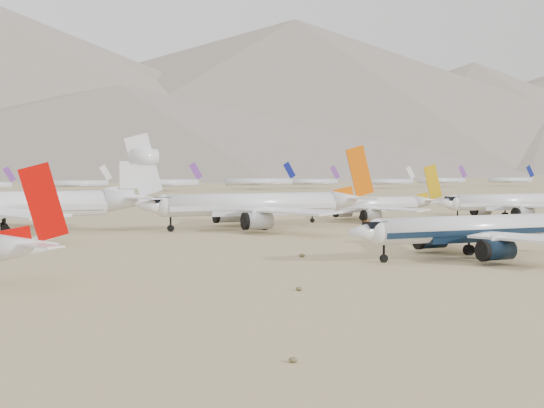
# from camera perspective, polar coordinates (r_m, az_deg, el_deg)

# --- Properties ---
(ground) EXTENTS (7000.00, 7000.00, 0.00)m
(ground) POSITION_cam_1_polar(r_m,az_deg,el_deg) (125.85, 17.80, -3.93)
(ground) COLOR #907A53
(ground) RESTS_ON ground
(main_airliner) EXTENTS (46.47, 45.39, 16.40)m
(main_airliner) POSITION_cam_1_polar(r_m,az_deg,el_deg) (126.14, 15.64, -1.83)
(main_airliner) COLOR white
(main_airliner) RESTS_ON ground
(row2_navy_widebody) EXTENTS (46.69, 45.65, 16.61)m
(row2_navy_widebody) POSITION_cam_1_polar(r_m,az_deg,el_deg) (214.76, 17.77, 0.12)
(row2_navy_widebody) COLOR white
(row2_navy_widebody) RESTS_ON ground
(row2_gold_tail) EXTENTS (42.22, 41.29, 15.03)m
(row2_gold_tail) POSITION_cam_1_polar(r_m,az_deg,el_deg) (201.00, 7.34, -0.07)
(row2_gold_tail) COLOR white
(row2_gold_tail) RESTS_ON ground
(row2_orange_tail) EXTENTS (55.02, 53.83, 19.63)m
(row2_orange_tail) POSITION_cam_1_polar(r_m,az_deg,el_deg) (175.21, -0.79, -0.06)
(row2_orange_tail) COLOR white
(row2_orange_tail) RESTS_ON ground
(row2_white_trijet) EXTENTS (62.21, 60.79, 22.04)m
(row2_white_trijet) POSITION_cam_1_polar(r_m,az_deg,el_deg) (169.64, -19.02, -0.03)
(row2_white_trijet) COLOR white
(row2_white_trijet) RESTS_ON ground
(distant_storage_row) EXTENTS (552.37, 56.46, 14.20)m
(distant_storage_row) POSITION_cam_1_polar(r_m,az_deg,el_deg) (425.58, -10.93, 1.53)
(distant_storage_row) COLOR silver
(distant_storage_row) RESTS_ON ground
(mountain_range) EXTENTS (7354.00, 3024.00, 470.00)m
(mountain_range) POSITION_cam_1_polar(r_m,az_deg,el_deg) (1758.87, -17.39, 8.59)
(mountain_range) COLOR slate
(mountain_range) RESTS_ON ground
(foothills) EXTENTS (4637.50, 1395.00, 155.00)m
(foothills) POSITION_cam_1_polar(r_m,az_deg,el_deg) (1341.95, 4.72, 5.22)
(foothills) COLOR slate
(foothills) RESTS_ON ground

